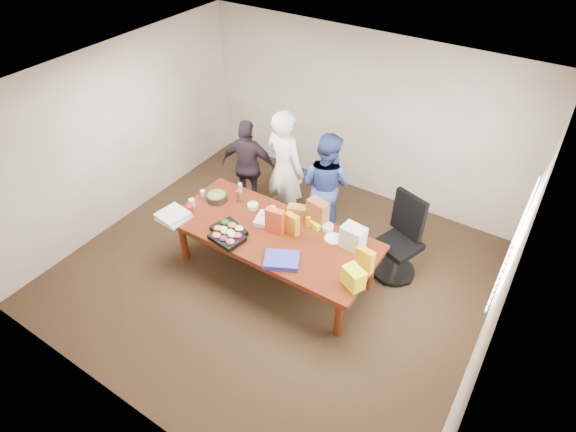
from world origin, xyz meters
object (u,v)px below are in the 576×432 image
Objects in this scene: office_chair at (399,242)px; salad_bowl at (217,197)px; person_center at (285,170)px; sheet_cake at (271,221)px; person_right at (326,185)px; conference_table at (274,253)px.

salad_bowl is at bearing -144.26° from office_chair.
person_center is 4.77× the size of sheet_cake.
conference_table is at bearing 89.25° from person_right.
conference_table is 2.40× the size of office_chair.
office_chair is 2.91× the size of sheet_cake.
conference_table is 1.70m from office_chair.
person_center is at bearing 17.51° from person_right.
conference_table is 1.32m from person_center.
sheet_cake is 0.94m from salad_bowl.
sheet_cake is at bearing -135.16° from office_chair.
person_center is 1.14× the size of person_right.
office_chair is at bearing 170.99° from person_right.
sheet_cake is (-1.56, -0.75, 0.20)m from office_chair.
conference_table is 1.46× the size of person_center.
office_chair is 1.75m from sheet_cake.
person_center reaches higher than person_right.
person_right is 4.18× the size of sheet_cake.
person_center reaches higher than sheet_cake.
person_center is 1.09m from salad_bowl.
salad_bowl is (-0.94, 0.01, 0.01)m from sheet_cake.
office_chair is at bearing 16.70° from salad_bowl.
office_chair reaches higher than sheet_cake.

